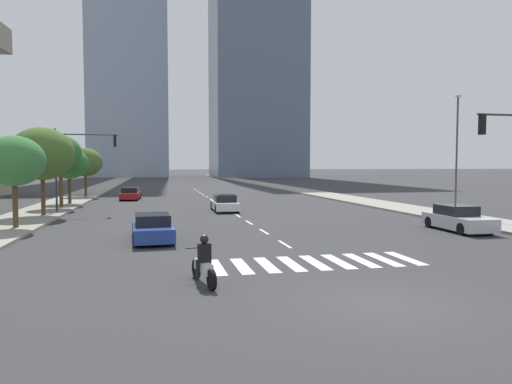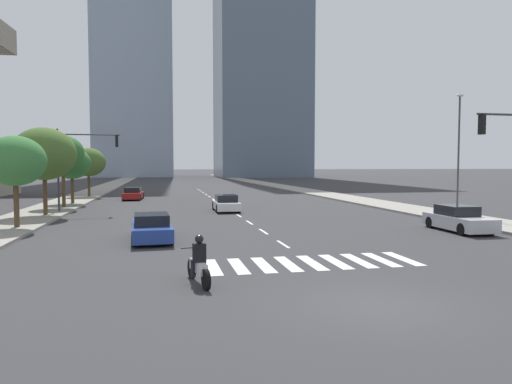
# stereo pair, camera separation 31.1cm
# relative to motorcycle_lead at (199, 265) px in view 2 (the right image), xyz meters

# --- Properties ---
(ground_plane) EXTENTS (800.00, 800.00, 0.00)m
(ground_plane) POSITION_rel_motorcycle_lead_xyz_m (4.25, -3.04, -0.58)
(ground_plane) COLOR #333335
(sidewalk_east) EXTENTS (4.00, 260.00, 0.15)m
(sidewalk_east) POSITION_rel_motorcycle_lead_xyz_m (18.14, 26.96, -0.51)
(sidewalk_east) COLOR gray
(sidewalk_east) RESTS_ON ground
(sidewalk_west) EXTENTS (4.00, 260.00, 0.15)m
(sidewalk_west) POSITION_rel_motorcycle_lead_xyz_m (-9.64, 26.96, -0.51)
(sidewalk_west) COLOR gray
(sidewalk_west) RESTS_ON ground
(crosswalk_near) EXTENTS (7.65, 2.60, 0.01)m
(crosswalk_near) POSITION_rel_motorcycle_lead_xyz_m (4.25, 2.18, -0.58)
(crosswalk_near) COLOR silver
(crosswalk_near) RESTS_ON ground
(lane_divider_center) EXTENTS (0.14, 50.00, 0.01)m
(lane_divider_center) POSITION_rel_motorcycle_lead_xyz_m (4.25, 30.18, -0.58)
(lane_divider_center) COLOR silver
(lane_divider_center) RESTS_ON ground
(motorcycle_lead) EXTENTS (0.76, 2.11, 1.49)m
(motorcycle_lead) POSITION_rel_motorcycle_lead_xyz_m (0.00, 0.00, 0.00)
(motorcycle_lead) COLOR black
(motorcycle_lead) RESTS_ON ground
(sedan_white_0) EXTENTS (1.82, 4.22, 1.27)m
(sedan_white_0) POSITION_rel_motorcycle_lead_xyz_m (3.81, 21.47, -0.00)
(sedan_white_0) COLOR silver
(sedan_white_0) RESTS_ON ground
(sedan_blue_1) EXTENTS (2.00, 4.68, 1.27)m
(sedan_blue_1) POSITION_rel_motorcycle_lead_xyz_m (-1.53, 8.48, 0.00)
(sedan_blue_1) COLOR navy
(sedan_blue_1) RESTS_ON ground
(sedan_silver_2) EXTENTS (1.93, 4.41, 1.38)m
(sedan_silver_2) POSITION_rel_motorcycle_lead_xyz_m (14.50, 8.22, 0.05)
(sedan_silver_2) COLOR #B7BABF
(sedan_silver_2) RESTS_ON ground
(sedan_red_3) EXTENTS (2.02, 4.33, 1.27)m
(sedan_red_3) POSITION_rel_motorcycle_lead_xyz_m (-3.89, 35.23, 0.00)
(sedan_red_3) COLOR maroon
(sedan_red_3) RESTS_ON ground
(traffic_signal_far) EXTENTS (4.71, 0.28, 6.04)m
(traffic_signal_far) POSITION_rel_motorcycle_lead_xyz_m (-6.82, 22.37, 3.71)
(traffic_signal_far) COLOR #333335
(traffic_signal_far) RESTS_ON sidewalk_west
(street_lamp_east) EXTENTS (0.50, 0.24, 8.11)m
(street_lamp_east) POSITION_rel_motorcycle_lead_xyz_m (18.44, 13.91, 4.23)
(street_lamp_east) COLOR #3F3F42
(street_lamp_east) RESTS_ON sidewalk_east
(street_tree_nearest) EXTENTS (3.22, 3.22, 4.99)m
(street_tree_nearest) POSITION_rel_motorcycle_lead_xyz_m (-8.84, 13.67, 3.17)
(street_tree_nearest) COLOR #4C3823
(street_tree_nearest) RESTS_ON sidewalk_west
(street_tree_second) EXTENTS (4.20, 4.20, 5.94)m
(street_tree_second) POSITION_rel_motorcycle_lead_xyz_m (-8.84, 20.07, 3.72)
(street_tree_second) COLOR #4C3823
(street_tree_second) RESTS_ON sidewalk_west
(street_tree_third) EXTENTS (3.33, 3.33, 5.81)m
(street_tree_third) POSITION_rel_motorcycle_lead_xyz_m (-8.84, 26.16, 3.94)
(street_tree_third) COLOR #4C3823
(street_tree_third) RESTS_ON sidewalk_west
(street_tree_fourth) EXTENTS (3.30, 3.30, 4.97)m
(street_tree_fourth) POSITION_rel_motorcycle_lead_xyz_m (-8.84, 29.92, 3.12)
(street_tree_fourth) COLOR #4C3823
(street_tree_fourth) RESTS_ON sidewalk_west
(street_tree_fifth) EXTENTS (3.65, 3.65, 5.28)m
(street_tree_fifth) POSITION_rel_motorcycle_lead_xyz_m (-8.84, 39.58, 3.29)
(street_tree_fifth) COLOR #4C3823
(street_tree_fifth) RESTS_ON sidewalk_west
(office_tower_center_skyline) EXTENTS (26.41, 22.47, 99.75)m
(office_tower_center_skyline) POSITION_rel_motorcycle_lead_xyz_m (28.71, 123.11, 48.76)
(office_tower_center_skyline) COLOR slate
(office_tower_center_skyline) RESTS_ON ground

